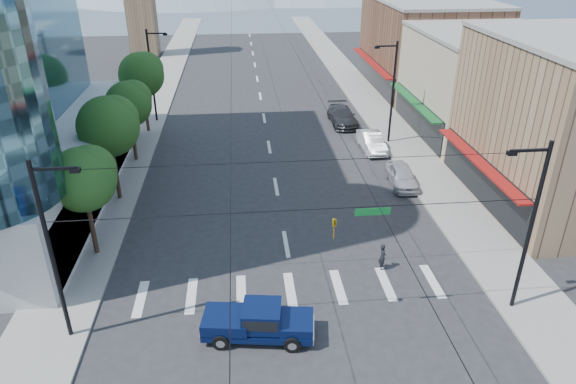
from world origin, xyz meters
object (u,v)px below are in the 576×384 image
at_px(pedestrian, 382,257).
at_px(parked_car_near, 402,176).
at_px(pickup_truck, 258,321).
at_px(parked_car_far, 342,116).
at_px(parked_car_mid, 372,142).

xyz_separation_m(pedestrian, parked_car_near, (4.27, 10.40, -0.03)).
bearing_deg(pickup_truck, parked_car_near, 61.22).
bearing_deg(parked_car_near, parked_car_far, 100.09).
bearing_deg(parked_car_far, pedestrian, -96.62).
distance_m(parked_car_near, parked_car_mid, 7.08).
height_order(pickup_truck, pedestrian, pickup_truck).
bearing_deg(parked_car_mid, parked_car_near, -87.06).
distance_m(pedestrian, parked_car_far, 24.63).
height_order(parked_car_near, parked_car_far, parked_car_far).
xyz_separation_m(pickup_truck, parked_car_near, (11.46, 15.20, -0.15)).
bearing_deg(pickup_truck, pedestrian, 41.97).
distance_m(parked_car_mid, parked_car_far, 7.16).
distance_m(pickup_truck, parked_car_far, 30.86).
distance_m(pickup_truck, parked_car_mid, 24.78).
bearing_deg(parked_car_far, parked_car_mid, -80.95).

